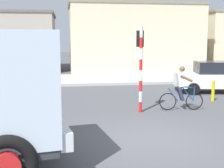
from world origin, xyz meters
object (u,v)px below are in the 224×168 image
at_px(bollard_far, 213,91).
at_px(car_white_mid, 215,77).
at_px(cyclist, 181,88).
at_px(traffic_light_pole, 140,57).

bearing_deg(bollard_far, car_white_mid, 61.44).
relative_size(car_white_mid, bollard_far, 4.72).
distance_m(cyclist, bollard_far, 2.57).
xyz_separation_m(traffic_light_pole, bollard_far, (3.71, 1.52, -1.62)).
bearing_deg(bollard_far, cyclist, -144.44).
bearing_deg(traffic_light_pole, cyclist, 1.50).
distance_m(car_white_mid, bollard_far, 2.50).
height_order(traffic_light_pole, bollard_far, traffic_light_pole).
bearing_deg(car_white_mid, cyclist, -131.67).
relative_size(cyclist, bollard_far, 1.92).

